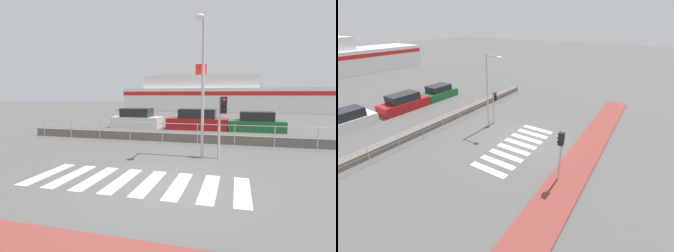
# 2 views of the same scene
# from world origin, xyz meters

# --- Properties ---
(ground_plane) EXTENTS (160.00, 160.00, 0.00)m
(ground_plane) POSITION_xyz_m (0.00, 0.00, 0.00)
(ground_plane) COLOR #565451
(crosswalk) EXTENTS (6.75, 2.40, 0.01)m
(crosswalk) POSITION_xyz_m (-0.98, 0.00, 0.00)
(crosswalk) COLOR silver
(crosswalk) RESTS_ON ground_plane
(seawall) EXTENTS (20.90, 0.55, 0.49)m
(seawall) POSITION_xyz_m (0.00, 7.03, 0.24)
(seawall) COLOR #6B6056
(seawall) RESTS_ON ground_plane
(harbor_fence) EXTENTS (18.85, 0.04, 1.18)m
(harbor_fence) POSITION_xyz_m (0.00, 6.15, 0.77)
(harbor_fence) COLOR #B2B2B5
(harbor_fence) RESTS_ON ground_plane
(traffic_light_far) EXTENTS (0.34, 0.32, 2.56)m
(traffic_light_far) POSITION_xyz_m (1.38, 3.57, 1.89)
(traffic_light_far) COLOR #B2B2B5
(traffic_light_far) RESTS_ON ground_plane
(streetlamp) EXTENTS (0.32, 1.36, 5.62)m
(streetlamp) POSITION_xyz_m (0.58, 3.33, 3.54)
(streetlamp) COLOR #B2B2B5
(streetlamp) RESTS_ON ground_plane
(ferry_boat) EXTENTS (30.99, 7.14, 7.31)m
(ferry_boat) POSITION_xyz_m (-0.75, 34.89, 2.35)
(ferry_boat) COLOR white
(ferry_boat) RESTS_ON ground_plane
(parked_car_white) EXTENTS (3.90, 1.80, 1.54)m
(parked_car_white) POSITION_xyz_m (-5.86, 12.50, 0.66)
(parked_car_white) COLOR silver
(parked_car_white) RESTS_ON ground_plane
(parked_car_red) EXTENTS (4.53, 1.83, 1.56)m
(parked_car_red) POSITION_xyz_m (-0.94, 12.50, 0.66)
(parked_car_red) COLOR #B21919
(parked_car_red) RESTS_ON ground_plane
(parked_car_green) EXTENTS (3.88, 1.82, 1.43)m
(parked_car_green) POSITION_xyz_m (3.33, 12.50, 0.61)
(parked_car_green) COLOR #1E6633
(parked_car_green) RESTS_ON ground_plane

